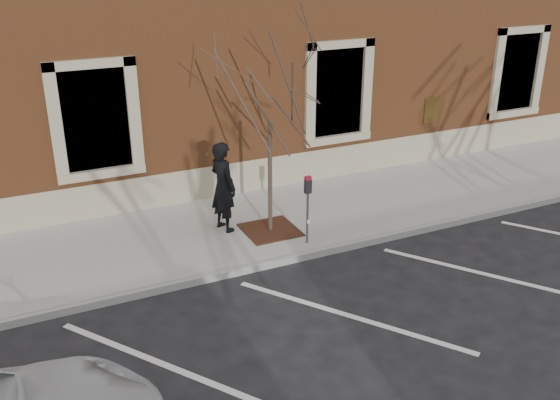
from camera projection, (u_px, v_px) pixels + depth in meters
ground at (293, 261)px, 12.54m from camera, size 120.00×120.00×0.00m
sidewalk_near at (258, 224)px, 13.97m from camera, size 40.00×3.50×0.15m
curb_near at (294, 259)px, 12.47m from camera, size 40.00×0.12×0.15m
parking_stripes at (350, 316)px, 10.71m from camera, size 28.00×4.40×0.01m
building_civic at (171, 15)px, 17.43m from camera, size 40.00×8.62×8.00m
man at (223, 187)px, 13.19m from camera, size 0.66×0.82×1.97m
parking_meter at (308, 197)px, 12.56m from camera, size 0.13×0.10×1.47m
tree_grate at (270, 230)px, 13.48m from camera, size 1.13×1.13×0.03m
sapling at (269, 87)px, 12.27m from camera, size 2.68×2.68×4.47m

